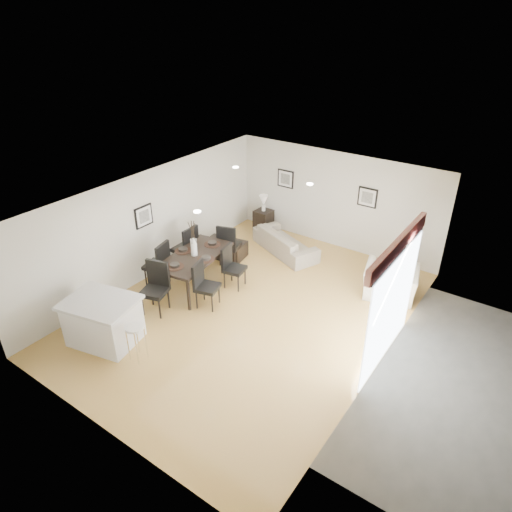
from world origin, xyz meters
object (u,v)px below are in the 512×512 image
Objects in this scene: dining_chair_efar at (231,264)px; bar_stool at (135,331)px; side_table at (263,220)px; dining_table at (195,258)px; coffee_table at (225,249)px; kitchen_island at (103,321)px; armchair at (390,283)px; dining_chair_wfar at (187,246)px; dining_chair_wnear at (159,262)px; sofa at (285,242)px; dining_chair_head at (156,284)px; dining_chair_foot at (228,243)px; dining_chair_enear at (203,282)px.

dining_chair_efar is 3.13m from bar_stool.
dining_table is at bearing -83.46° from side_table.
kitchen_island is (0.22, -4.21, 0.28)m from coffee_table.
dining_table is at bearing 13.87° from armchair.
dining_chair_wfar is 3.05m from side_table.
dining_chair_wnear reaches higher than dining_chair_efar.
dining_chair_wfar is at bearing 88.12° from kitchen_island.
dining_chair_wnear is (-1.58, -3.19, 0.34)m from sofa.
bar_stool is at bearing -78.53° from side_table.
dining_chair_head is 1.87× the size of side_table.
dining_table is (-0.87, -2.71, 0.44)m from sofa.
dining_chair_foot is 0.65m from coffee_table.
side_table reaches higher than coffee_table.
dining_chair_wfar is 1.04m from dining_chair_foot.
armchair is 3.76m from dining_chair_efar.
armchair is 0.55× the size of dining_table.
sofa is 0.99× the size of dining_table.
dining_chair_foot is at bearing 71.57° from dining_chair_head.
kitchen_island is at bearing 3.31° from dining_chair_wnear.
kitchen_island is at bearing -110.44° from dining_chair_head.
side_table is 0.81× the size of bar_stool.
dining_chair_head is (-0.74, -0.71, 0.05)m from dining_chair_enear.
coffee_table is at bearing -59.94° from dining_chair_foot.
bar_stool is (0.13, -2.11, 0.06)m from dining_chair_enear.
sofa is 3.26m from dining_chair_enear.
kitchen_island is (-0.11, -2.64, -0.26)m from dining_table.
side_table is at bearing 10.13° from dining_chair_efar.
sofa is 1.99× the size of dining_chair_efar.
side_table is (-0.43, 2.28, -0.32)m from dining_chair_foot.
dining_table is 2.77m from bar_stool.
dining_chair_head is at bearing -93.30° from coffee_table.
kitchen_island reaches higher than armchair.
dining_table is 3.36× the size of side_table.
dining_table is 0.87m from dining_chair_wfar.
dining_chair_foot is (0.06, 2.49, -0.02)m from dining_chair_head.
dining_chair_wnear is at bearing 87.07° from sofa.
dining_chair_foot reaches higher than dining_chair_efar.
coffee_table is at bearing 11.11° from dining_chair_enear.
dining_chair_wnear is 1.01× the size of dining_chair_foot.
sofa is 2.73m from dining_chair_wfar.
coffee_table is 4.23m from kitchen_island.
dining_chair_wfar is 3.20m from kitchen_island.
dining_chair_wfar is 1.04× the size of dining_chair_foot.
dining_chair_foot is at bearing 80.61° from dining_table.
dining_chair_wnear is 1.07× the size of coffee_table.
dining_chair_wfar is at bearing -118.47° from coffee_table.
dining_chair_enear is 1.72× the size of side_table.
sofa reaches higher than coffee_table.
dining_chair_head is at bearing 20.71° from dining_chair_wfar.
side_table is 6.17m from kitchen_island.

